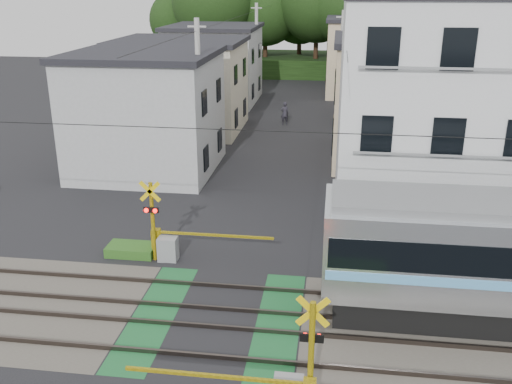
# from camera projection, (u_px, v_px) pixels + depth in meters

# --- Properties ---
(ground) EXTENTS (120.00, 120.00, 0.00)m
(ground) POSITION_uv_depth(u_px,v_px,m) (216.00, 319.00, 17.25)
(ground) COLOR black
(track_bed) EXTENTS (120.00, 120.00, 0.14)m
(track_bed) POSITION_uv_depth(u_px,v_px,m) (216.00, 318.00, 17.24)
(track_bed) COLOR #47423A
(track_bed) RESTS_ON ground
(crossing_signal_far) EXTENTS (4.74, 0.65, 3.09)m
(crossing_signal_far) POSITION_uv_depth(u_px,v_px,m) (166.00, 242.00, 20.73)
(crossing_signal_far) COLOR yellow
(crossing_signal_far) RESTS_ON ground
(apartment_block) EXTENTS (10.20, 8.36, 9.30)m
(apartment_block) POSITION_uv_depth(u_px,v_px,m) (463.00, 110.00, 23.37)
(apartment_block) COLOR silver
(apartment_block) RESTS_ON ground
(houses_row) EXTENTS (22.07, 31.35, 6.80)m
(houses_row) POSITION_uv_depth(u_px,v_px,m) (292.00, 78.00, 40.18)
(houses_row) COLOR #A7AAAC
(houses_row) RESTS_ON ground
(tree_hill) EXTENTS (40.00, 13.96, 12.00)m
(tree_hill) POSITION_uv_depth(u_px,v_px,m) (307.00, 16.00, 59.86)
(tree_hill) COLOR black
(tree_hill) RESTS_ON ground
(catenary) EXTENTS (60.00, 5.04, 7.00)m
(catenary) POSITION_uv_depth(u_px,v_px,m) (432.00, 217.00, 15.23)
(catenary) COLOR #2D2D33
(catenary) RESTS_ON ground
(utility_poles) EXTENTS (7.90, 42.00, 8.00)m
(utility_poles) POSITION_uv_depth(u_px,v_px,m) (269.00, 71.00, 37.35)
(utility_poles) COLOR #A5A5A0
(utility_poles) RESTS_ON ground
(pedestrian) EXTENTS (0.69, 0.58, 1.63)m
(pedestrian) POSITION_uv_depth(u_px,v_px,m) (285.00, 113.00, 40.53)
(pedestrian) COLOR #292731
(pedestrian) RESTS_ON ground
(weed_patches) EXTENTS (10.25, 8.80, 0.40)m
(weed_patches) POSITION_uv_depth(u_px,v_px,m) (273.00, 320.00, 16.88)
(weed_patches) COLOR #2D5E1E
(weed_patches) RESTS_ON ground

